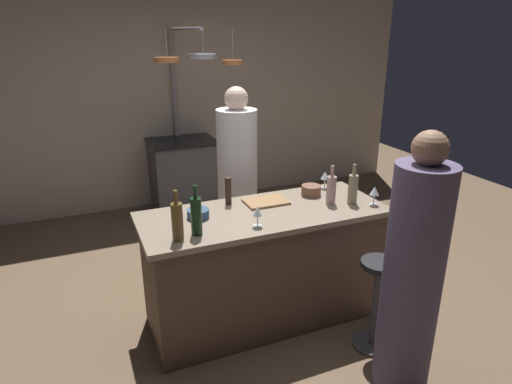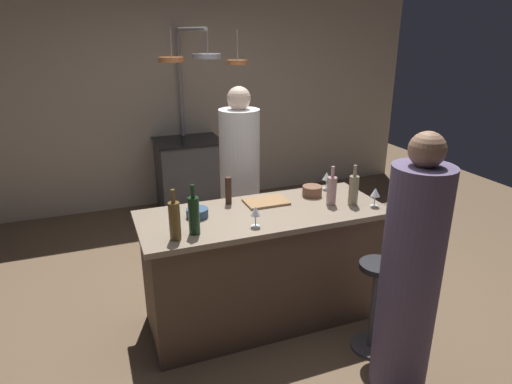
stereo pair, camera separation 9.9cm
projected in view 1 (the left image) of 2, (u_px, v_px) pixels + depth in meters
The scene contains 19 objects.
ground_plane at pixel (263, 316), 3.53m from camera, with size 9.00×9.00×0.00m, color brown.
back_wall at pixel (172, 101), 5.55m from camera, with size 6.40×0.16×2.60m, color #BCAD99.
kitchen_island at pixel (264, 266), 3.37m from camera, with size 1.80×0.72×0.90m.
stove_range at pixel (184, 175), 5.49m from camera, with size 0.80×0.64×0.89m.
chef at pixel (238, 188), 4.04m from camera, with size 0.36×0.36×1.69m.
bar_stool_right at pixel (376, 300), 3.07m from camera, with size 0.28×0.28×0.68m.
guest_right at pixel (412, 277), 2.63m from camera, with size 0.35×0.35×1.64m.
overhead_pot_rack at pixel (189, 77), 4.67m from camera, with size 0.88×1.30×2.17m.
cutting_board at pixel (266, 202), 3.38m from camera, with size 0.32×0.22×0.02m, color #997047.
pepper_mill at pixel (228, 191), 3.32m from camera, with size 0.05×0.05×0.21m, color #382319.
wine_bottle_amber at pixel (177, 221), 2.73m from camera, with size 0.07×0.07×0.33m.
wine_bottle_white at pixel (353, 189), 3.33m from camera, with size 0.07×0.07×0.31m.
wine_bottle_rose at pixel (331, 189), 3.33m from camera, with size 0.07×0.07×0.30m.
wine_bottle_red at pixel (196, 215), 2.81m from camera, with size 0.07×0.07×0.33m.
wine_glass_near_right_guest at pixel (325, 176), 3.65m from camera, with size 0.07×0.07×0.15m.
wine_glass_near_left_guest at pixel (374, 192), 3.30m from camera, with size 0.07×0.07×0.15m.
wine_glass_by_chef at pixel (257, 212), 2.93m from camera, with size 0.07×0.07×0.15m.
mixing_bowl_wooden at pixel (311, 190), 3.52m from camera, with size 0.15×0.15×0.08m, color brown.
mixing_bowl_blue at pixel (198, 214), 3.10m from camera, with size 0.15×0.15×0.06m, color #334C6B.
Camera 1 is at (-1.21, -2.72, 2.14)m, focal length 31.13 mm.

